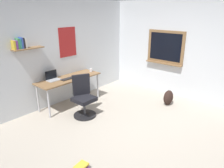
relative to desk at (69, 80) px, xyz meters
The scene contains 11 objects.
ground_plane 2.18m from the desk, 90.51° to the right, with size 5.20×5.20×0.00m, color #ADA393.
wall_back 0.74m from the desk, 93.93° to the left, with size 5.00×0.30×2.60m.
wall_right 3.25m from the desk, 40.22° to the right, with size 0.22×5.00×2.60m.
desk is the anchor object (origin of this frame).
office_chair 0.77m from the desk, 103.38° to the right, with size 0.54×0.56×0.95m.
laptop 0.42m from the desk, 159.48° to the left, with size 0.31×0.21×0.23m.
keyboard 0.14m from the desk, 139.13° to the right, with size 0.37×0.13×0.02m, color black.
computer_mouse 0.23m from the desk, 20.26° to the right, with size 0.10×0.06×0.03m, color #262628.
coffee_mug 0.75m from the desk, ahead, with size 0.08×0.08×0.09m, color silver.
backpack 2.57m from the desk, 49.45° to the right, with size 0.32×0.22×0.39m, color black.
book_stack_on_floor 2.58m from the desk, 125.15° to the right, with size 0.25×0.20×0.12m.
Camera 1 is at (-3.08, -2.05, 2.35)m, focal length 33.98 mm.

